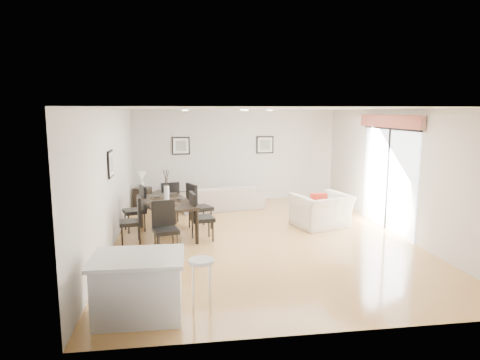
{
  "coord_description": "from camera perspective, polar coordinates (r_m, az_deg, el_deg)",
  "views": [
    {
      "loc": [
        -1.68,
        -8.6,
        2.65
      ],
      "look_at": [
        -0.38,
        0.4,
        1.18
      ],
      "focal_mm": 32.0,
      "sensor_mm": 36.0,
      "label": 1
    }
  ],
  "objects": [
    {
      "name": "ground",
      "position": [
        9.15,
        2.71,
        -7.66
      ],
      "size": [
        8.0,
        8.0,
        0.0
      ],
      "primitive_type": "plane",
      "color": "#B7834B",
      "rests_on": "ground"
    },
    {
      "name": "wall_back",
      "position": [
        12.78,
        -0.66,
        3.34
      ],
      "size": [
        6.0,
        0.04,
        2.7
      ],
      "primitive_type": "cube",
      "color": "beige",
      "rests_on": "ground"
    },
    {
      "name": "wall_front",
      "position": [
        5.07,
        11.5,
        -5.89
      ],
      "size": [
        6.0,
        0.04,
        2.7
      ],
      "primitive_type": "cube",
      "color": "beige",
      "rests_on": "ground"
    },
    {
      "name": "wall_left",
      "position": [
        8.8,
        -16.78,
        0.28
      ],
      "size": [
        0.04,
        8.0,
        2.7
      ],
      "primitive_type": "cube",
      "color": "beige",
      "rests_on": "ground"
    },
    {
      "name": "wall_right",
      "position": [
        9.88,
        20.13,
        1.05
      ],
      "size": [
        0.04,
        8.0,
        2.7
      ],
      "primitive_type": "cube",
      "color": "beige",
      "rests_on": "ground"
    },
    {
      "name": "ceiling",
      "position": [
        8.76,
        2.85,
        9.49
      ],
      "size": [
        6.0,
        8.0,
        0.02
      ],
      "primitive_type": "cube",
      "color": "white",
      "rests_on": "wall_back"
    },
    {
      "name": "sofa",
      "position": [
        11.65,
        -2.59,
        -2.31
      ],
      "size": [
        2.41,
        1.38,
        0.66
      ],
      "primitive_type": "imported",
      "rotation": [
        0.0,
        0.0,
        3.37
      ],
      "color": "gray",
      "rests_on": "ground"
    },
    {
      "name": "armchair",
      "position": [
        10.03,
        10.79,
        -4.05
      ],
      "size": [
        1.42,
        1.32,
        0.77
      ],
      "primitive_type": "imported",
      "rotation": [
        0.0,
        0.0,
        3.43
      ],
      "color": "silver",
      "rests_on": "ground"
    },
    {
      "name": "dining_table",
      "position": [
        9.27,
        -9.72,
        -3.22
      ],
      "size": [
        1.36,
        1.99,
        0.76
      ],
      "rotation": [
        0.0,
        0.0,
        0.27
      ],
      "color": "black",
      "rests_on": "ground"
    },
    {
      "name": "dining_chair_wnear",
      "position": [
        8.92,
        -13.93,
        -4.84
      ],
      "size": [
        0.48,
        0.48,
        0.95
      ],
      "rotation": [
        0.0,
        0.0,
        -1.42
      ],
      "color": "black",
      "rests_on": "ground"
    },
    {
      "name": "dining_chair_wfar",
      "position": [
        9.81,
        -13.41,
        -3.38
      ],
      "size": [
        0.57,
        0.57,
        1.0
      ],
      "rotation": [
        0.0,
        0.0,
        -1.25
      ],
      "color": "black",
      "rests_on": "ground"
    },
    {
      "name": "dining_chair_enear",
      "position": [
        8.85,
        -5.6,
        -4.51
      ],
      "size": [
        0.52,
        0.52,
        1.01
      ],
      "rotation": [
        0.0,
        0.0,
        1.73
      ],
      "color": "black",
      "rests_on": "ground"
    },
    {
      "name": "dining_chair_efar",
      "position": [
        9.7,
        -5.83,
        -3.16
      ],
      "size": [
        0.62,
        0.62,
        1.05
      ],
      "rotation": [
        0.0,
        0.0,
        2.0
      ],
      "color": "black",
      "rests_on": "ground"
    },
    {
      "name": "dining_chair_head",
      "position": [
        8.21,
        -10.02,
        -5.8
      ],
      "size": [
        0.53,
        0.53,
        0.98
      ],
      "rotation": [
        0.0,
        0.0,
        0.24
      ],
      "color": "black",
      "rests_on": "ground"
    },
    {
      "name": "dining_chair_foot",
      "position": [
        10.41,
        -9.41,
        -2.6
      ],
      "size": [
        0.56,
        0.56,
        0.98
      ],
      "rotation": [
        0.0,
        0.0,
        3.46
      ],
      "color": "black",
      "rests_on": "ground"
    },
    {
      "name": "vase",
      "position": [
        9.21,
        -9.77,
        -1.19
      ],
      "size": [
        0.81,
        1.28,
        0.67
      ],
      "color": "white",
      "rests_on": "dining_table"
    },
    {
      "name": "coffee_table",
      "position": [
        12.27,
        -9.41,
        -2.5
      ],
      "size": [
        1.11,
        0.91,
        0.38
      ],
      "primitive_type": "cube",
      "rotation": [
        0.0,
        0.0,
        -0.41
      ],
      "color": "black",
      "rests_on": "ground"
    },
    {
      "name": "side_table",
      "position": [
        12.13,
        -12.87,
        -2.31
      ],
      "size": [
        0.52,
        0.52,
        0.56
      ],
      "primitive_type": "cube",
      "rotation": [
        0.0,
        0.0,
        -0.28
      ],
      "color": "black",
      "rests_on": "ground"
    },
    {
      "name": "table_lamp",
      "position": [
        12.03,
        -12.96,
        0.31
      ],
      "size": [
        0.23,
        0.23,
        0.43
      ],
      "color": "white",
      "rests_on": "side_table"
    },
    {
      "name": "cushion",
      "position": [
        9.84,
        10.43,
        -2.84
      ],
      "size": [
        0.38,
        0.13,
        0.38
      ],
      "primitive_type": "cube",
      "rotation": [
        0.0,
        0.0,
        3.17
      ],
      "color": "#A62515",
      "rests_on": "armchair"
    },
    {
      "name": "kitchen_island",
      "position": [
        5.84,
        -13.37,
        -13.58
      ],
      "size": [
        1.19,
        0.93,
        0.82
      ],
      "rotation": [
        0.0,
        0.0,
        -0.02
      ],
      "color": "white",
      "rests_on": "ground"
    },
    {
      "name": "bar_stool",
      "position": [
        5.74,
        -5.19,
        -11.45
      ],
      "size": [
        0.34,
        0.34,
        0.74
      ],
      "color": "silver",
      "rests_on": "ground"
    },
    {
      "name": "framed_print_back_left",
      "position": [
        12.61,
        -7.89,
        4.54
      ],
      "size": [
        0.52,
        0.04,
        0.52
      ],
      "color": "black",
      "rests_on": "wall_back"
    },
    {
      "name": "framed_print_back_right",
      "position": [
        12.87,
        3.35,
        4.71
      ],
      "size": [
        0.52,
        0.04,
        0.52
      ],
      "color": "black",
      "rests_on": "wall_back"
    },
    {
      "name": "framed_print_left_wall",
      "position": [
        8.56,
        -16.87,
        2.07
      ],
      "size": [
        0.04,
        0.52,
        0.52
      ],
      "rotation": [
        0.0,
        0.0,
        1.57
      ],
      "color": "black",
      "rests_on": "wall_left"
    },
    {
      "name": "sliding_door",
      "position": [
        10.08,
        19.2,
        3.06
      ],
      "size": [
        0.12,
        2.7,
        2.57
      ],
      "color": "white",
      "rests_on": "wall_right"
    }
  ]
}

